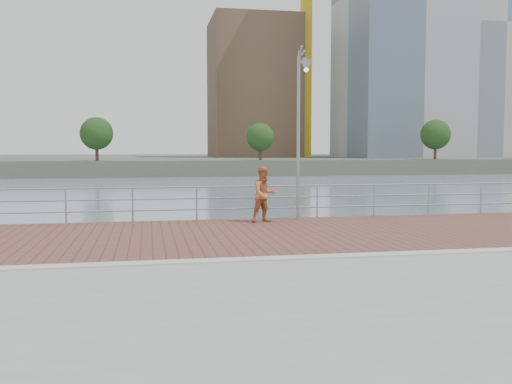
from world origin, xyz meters
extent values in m
plane|color=slate|center=(0.00, 0.00, -2.00)|extent=(400.00, 400.00, 0.00)
cube|color=brown|center=(0.00, 3.60, 0.01)|extent=(40.00, 6.80, 0.02)
cube|color=#B7B5AD|center=(0.00, 0.00, 0.03)|extent=(40.00, 0.40, 0.06)
cube|color=#4C5142|center=(0.00, 122.50, -0.75)|extent=(320.00, 95.00, 2.50)
cylinder|color=#8C9EA8|center=(-5.13, 7.00, 0.55)|extent=(0.06, 0.06, 1.10)
cylinder|color=#8C9EA8|center=(-3.08, 7.00, 0.55)|extent=(0.06, 0.06, 1.10)
cylinder|color=#8C9EA8|center=(-1.03, 7.00, 0.55)|extent=(0.06, 0.06, 1.10)
cylinder|color=#8C9EA8|center=(1.03, 7.00, 0.55)|extent=(0.06, 0.06, 1.10)
cylinder|color=#8C9EA8|center=(3.08, 7.00, 0.55)|extent=(0.06, 0.06, 1.10)
cylinder|color=#8C9EA8|center=(5.13, 7.00, 0.55)|extent=(0.06, 0.06, 1.10)
cylinder|color=#8C9EA8|center=(7.18, 7.00, 0.55)|extent=(0.06, 0.06, 1.10)
cylinder|color=#8C9EA8|center=(9.24, 7.00, 0.55)|extent=(0.06, 0.06, 1.10)
cylinder|color=#8C9EA8|center=(0.00, 7.00, 1.10)|extent=(39.00, 0.05, 0.05)
cylinder|color=#8C9EA8|center=(0.00, 7.00, 0.73)|extent=(39.00, 0.05, 0.05)
cylinder|color=#8C9EA8|center=(0.00, 7.00, 0.36)|extent=(39.00, 0.05, 0.05)
cylinder|color=gray|center=(2.27, 6.50, 2.66)|extent=(0.11, 0.11, 5.32)
cylinder|color=gray|center=(2.27, 6.06, 5.32)|extent=(0.06, 0.89, 0.06)
cone|color=#B2B2AD|center=(2.27, 5.61, 5.14)|extent=(0.39, 0.39, 0.31)
imported|color=#CB6C3B|center=(1.04, 6.02, 0.90)|extent=(1.02, 0.89, 1.77)
cube|color=gold|center=(30.00, 104.00, 25.50)|extent=(2.00, 2.00, 50.00)
cube|color=brown|center=(20.00, 110.00, 15.10)|extent=(18.00, 18.00, 29.21)
cube|color=#B2ADA3|center=(72.00, 108.00, 28.93)|extent=(20.00, 20.00, 56.86)
cylinder|color=#473323|center=(-10.00, 77.00, 2.41)|extent=(0.50, 0.50, 3.82)
sphere|color=#193814|center=(-10.00, 77.00, 4.59)|extent=(4.91, 4.91, 4.91)
cylinder|color=#473323|center=(15.00, 77.00, 2.20)|extent=(0.50, 0.50, 3.41)
sphere|color=#193814|center=(15.00, 77.00, 4.15)|extent=(4.38, 4.38, 4.38)
cylinder|color=#473323|center=(45.00, 77.00, 2.45)|extent=(0.50, 0.50, 3.89)
sphere|color=#193814|center=(45.00, 77.00, 4.67)|extent=(5.00, 5.00, 5.00)
camera|label=1|loc=(-2.60, -11.60, 2.36)|focal=40.00mm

